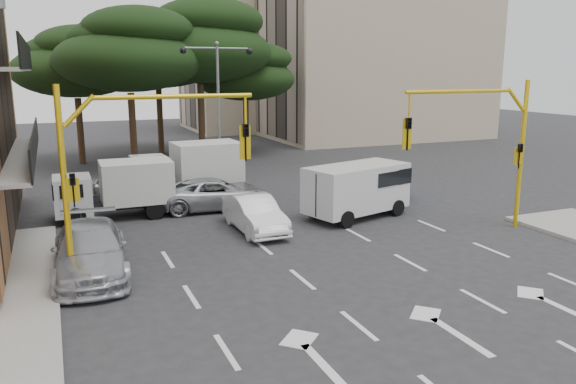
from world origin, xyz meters
name	(u,v)px	position (x,y,z in m)	size (l,w,h in m)	color
ground	(358,271)	(0.00, 0.00, 0.00)	(120.00, 120.00, 0.00)	#28282B
median_strip	(220,181)	(0.00, 16.00, 0.07)	(1.40, 6.00, 0.15)	gray
apartment_beige_near	(376,37)	(19.95, 32.00, 9.35)	(20.20, 12.15, 18.70)	tan
apartment_beige_far	(262,51)	(12.95, 44.00, 8.35)	(16.20, 12.15, 16.70)	tan
pine_left_near	(129,50)	(-3.94, 21.96, 7.60)	(9.15, 9.15, 10.23)	#382616
pine_center	(200,41)	(1.06, 23.96, 8.30)	(9.98, 9.98, 11.16)	#382616
pine_left_far	(76,62)	(-6.94, 25.96, 6.91)	(8.32, 8.32, 9.30)	#382616
pine_right	(246,72)	(5.06, 25.96, 6.22)	(7.49, 7.49, 8.37)	#382616
pine_back	(158,53)	(-0.94, 28.96, 7.60)	(9.15, 9.15, 10.23)	#382616
signal_mast_right	(488,136)	(6.80, 1.99, 3.88)	(5.79, 0.37, 6.00)	gold
signal_mast_left	(127,156)	(-6.80, 1.99, 3.88)	(5.79, 0.37, 6.00)	gold
street_lamp_center	(218,87)	(0.00, 16.00, 5.43)	(4.16, 0.36, 7.77)	slate
car_white_hatch	(255,214)	(-1.55, 5.66, 0.71)	(1.50, 4.30, 1.42)	white
car_blue_compact	(388,190)	(6.00, 7.59, 0.69)	(1.62, 4.04, 1.38)	blue
car_silver_wagon	(90,250)	(-8.00, 3.06, 0.79)	(2.22, 5.47, 1.59)	#A5A7AD
car_silver_cross_a	(216,194)	(-2.00, 9.83, 0.73)	(2.41, 5.22, 1.45)	#A7A9AF
car_silver_cross_b	(140,185)	(-5.00, 13.00, 0.77)	(1.81, 4.50, 1.53)	#919398
van_white	(356,191)	(3.32, 6.00, 1.19)	(2.15, 4.75, 2.37)	silver
box_truck_a	(116,190)	(-6.45, 10.00, 1.24)	(2.12, 5.04, 2.48)	silver
box_truck_b	(188,170)	(-2.52, 13.04, 1.37)	(2.34, 5.56, 2.74)	silver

